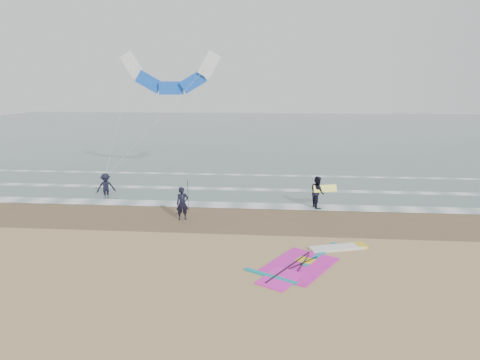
# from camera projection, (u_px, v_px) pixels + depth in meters

# --- Properties ---
(ground) EXTENTS (120.00, 120.00, 0.00)m
(ground) POSITION_uv_depth(u_px,v_px,m) (246.00, 267.00, 15.86)
(ground) COLOR tan
(ground) RESTS_ON ground
(sea_water) EXTENTS (120.00, 80.00, 0.02)m
(sea_water) POSITION_uv_depth(u_px,v_px,m) (271.00, 131.00, 62.52)
(sea_water) COLOR #47605E
(sea_water) RESTS_ON ground
(wet_sand_band) EXTENTS (120.00, 5.00, 0.01)m
(wet_sand_band) POSITION_uv_depth(u_px,v_px,m) (255.00, 218.00, 21.69)
(wet_sand_band) COLOR brown
(wet_sand_band) RESTS_ON ground
(foam_waterline) EXTENTS (120.00, 9.15, 0.02)m
(foam_waterline) POSITION_uv_depth(u_px,v_px,m) (259.00, 196.00, 26.00)
(foam_waterline) COLOR white
(foam_waterline) RESTS_ON ground
(windsurf_rig) EXTENTS (4.97, 4.71, 0.12)m
(windsurf_rig) POSITION_uv_depth(u_px,v_px,m) (311.00, 261.00, 16.38)
(windsurf_rig) COLOR white
(windsurf_rig) RESTS_ON ground
(person_standing) EXTENTS (0.71, 0.60, 1.67)m
(person_standing) POSITION_uv_depth(u_px,v_px,m) (182.00, 204.00, 21.31)
(person_standing) COLOR black
(person_standing) RESTS_ON ground
(person_walking) EXTENTS (0.90, 1.02, 1.77)m
(person_walking) POSITION_uv_depth(u_px,v_px,m) (317.00, 192.00, 23.37)
(person_walking) COLOR black
(person_walking) RESTS_ON ground
(person_wading) EXTENTS (1.27, 1.05, 1.72)m
(person_wading) POSITION_uv_depth(u_px,v_px,m) (106.00, 182.00, 26.02)
(person_wading) COLOR black
(person_wading) RESTS_ON ground
(held_pole) EXTENTS (0.17, 0.86, 1.82)m
(held_pole) POSITION_uv_depth(u_px,v_px,m) (188.00, 196.00, 21.19)
(held_pole) COLOR black
(held_pole) RESTS_ON ground
(carried_kiteboard) EXTENTS (1.30, 0.51, 0.39)m
(carried_kiteboard) POSITION_uv_depth(u_px,v_px,m) (325.00, 189.00, 23.19)
(carried_kiteboard) COLOR yellow
(carried_kiteboard) RESTS_ON ground
(surf_kite) EXTENTS (6.92, 5.03, 7.76)m
(surf_kite) POSITION_uv_depth(u_px,v_px,m) (171.00, 77.00, 29.02)
(surf_kite) COLOR white
(surf_kite) RESTS_ON ground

